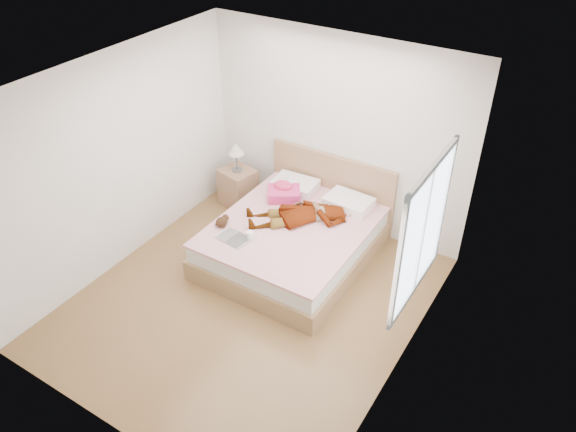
% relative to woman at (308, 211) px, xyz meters
% --- Properties ---
extents(ground, '(4.00, 4.00, 0.00)m').
position_rel_woman_xyz_m(ground, '(-0.09, -1.18, -0.61)').
color(ground, '#4C3118').
rests_on(ground, ground).
extents(woman, '(1.53, 1.42, 0.21)m').
position_rel_woman_xyz_m(woman, '(0.00, 0.00, 0.00)').
color(woman, white).
rests_on(woman, bed).
extents(hair, '(0.51, 0.59, 0.08)m').
position_rel_woman_xyz_m(hair, '(-0.57, 0.45, -0.07)').
color(hair, black).
rests_on(hair, bed).
extents(phone, '(0.09, 0.09, 0.05)m').
position_rel_woman_xyz_m(phone, '(-0.50, 0.40, 0.07)').
color(phone, silver).
rests_on(phone, bed).
extents(room_shell, '(4.00, 4.00, 4.00)m').
position_rel_woman_xyz_m(room_shell, '(1.69, -0.88, 0.89)').
color(room_shell, white).
rests_on(room_shell, ground).
extents(bed, '(1.80, 2.08, 1.00)m').
position_rel_woman_xyz_m(bed, '(-0.09, -0.14, -0.34)').
color(bed, olive).
rests_on(bed, ground).
extents(towel, '(0.53, 0.50, 0.22)m').
position_rel_woman_xyz_m(towel, '(-0.51, 0.23, -0.02)').
color(towel, '#E63E7B').
rests_on(towel, bed).
extents(magazine, '(0.42, 0.30, 0.02)m').
position_rel_woman_xyz_m(magazine, '(-0.54, -0.83, -0.10)').
color(magazine, white).
rests_on(magazine, bed).
extents(coffee_mug, '(0.13, 0.11, 0.10)m').
position_rel_woman_xyz_m(coffee_mug, '(-0.37, -0.73, -0.05)').
color(coffee_mug, white).
rests_on(coffee_mug, bed).
extents(plush_toy, '(0.14, 0.21, 0.12)m').
position_rel_woman_xyz_m(plush_toy, '(-0.81, -0.69, -0.04)').
color(plush_toy, black).
rests_on(plush_toy, bed).
extents(nightstand, '(0.53, 0.49, 0.98)m').
position_rel_woman_xyz_m(nightstand, '(-1.39, 0.42, -0.29)').
color(nightstand, brown).
rests_on(nightstand, ground).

